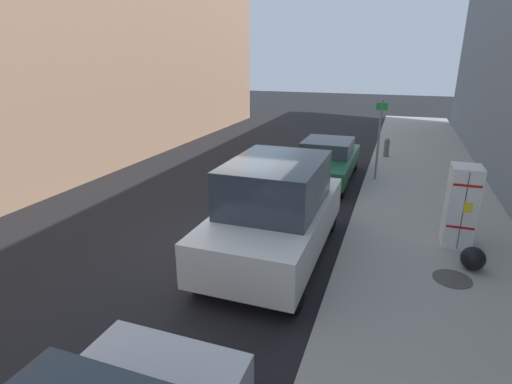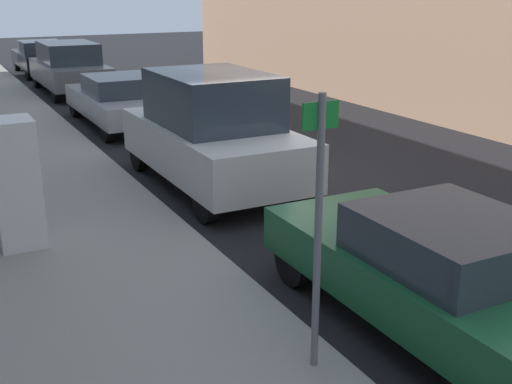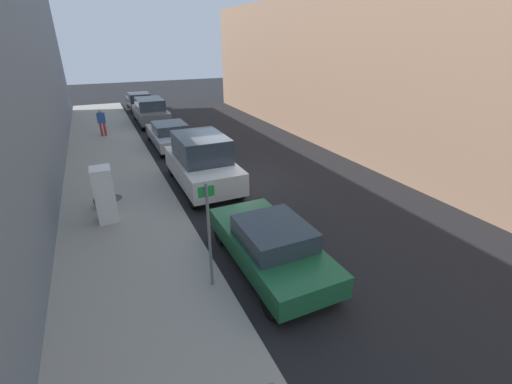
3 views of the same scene
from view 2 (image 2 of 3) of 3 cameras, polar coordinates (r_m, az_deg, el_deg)
ground_plane at (r=12.58m, az=1.14°, el=1.06°), size 80.00×80.00×0.00m
sidewalk_slab at (r=11.25m, az=-18.91°, el=-1.65°), size 3.90×44.00×0.14m
discarded_refrigerator at (r=9.47m, az=-20.58°, el=0.74°), size 0.61×0.72×1.80m
manhole_cover at (r=11.34m, az=-20.24°, el=-1.21°), size 0.70×0.70×0.02m
street_sign_post at (r=5.81m, az=5.56°, el=-2.64°), size 0.36×0.07×2.64m
parked_sedan_green at (r=7.25m, az=15.81°, el=-6.70°), size 1.83×4.41×1.38m
parked_van_white at (r=11.97m, az=-3.88°, el=5.40°), size 2.05×4.68×2.15m
parked_sedan_silver at (r=17.82m, az=-12.02°, el=8.03°), size 1.90×4.69×1.37m
parked_suv_gray at (r=23.83m, az=-16.26°, el=10.62°), size 1.97×4.82×1.76m
parked_sedan_dark at (r=29.40m, az=-18.56°, el=11.33°), size 1.86×4.56×1.41m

